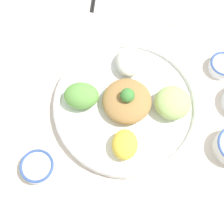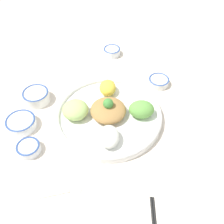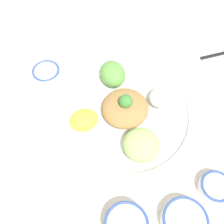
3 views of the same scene
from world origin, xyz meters
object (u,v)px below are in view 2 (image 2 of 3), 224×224
at_px(salad_platter, 108,114).
at_px(rice_bowl_blue, 28,148).
at_px(sauce_bowl_red, 112,51).
at_px(sauce_bowl_far, 36,96).
at_px(rice_bowl_plain, 21,123).
at_px(sauce_bowl_dark, 159,81).
at_px(serving_spoon_main, 67,191).

distance_m(salad_platter, rice_bowl_blue, 0.31).
xyz_separation_m(sauce_bowl_red, sauce_bowl_far, (0.22, -0.39, 0.01)).
distance_m(sauce_bowl_red, rice_bowl_plain, 0.57).
height_order(rice_bowl_plain, sauce_bowl_far, sauce_bowl_far).
bearing_deg(rice_bowl_blue, sauce_bowl_far, 168.36).
bearing_deg(salad_platter, rice_bowl_blue, -77.26).
bearing_deg(rice_bowl_plain, rice_bowl_blue, 8.45).
relative_size(rice_bowl_blue, sauce_bowl_far, 0.78).
relative_size(sauce_bowl_red, sauce_bowl_dark, 0.91).
xyz_separation_m(salad_platter, sauce_bowl_dark, (-0.13, 0.27, -0.01)).
bearing_deg(rice_bowl_blue, rice_bowl_plain, -171.55).
height_order(salad_platter, rice_bowl_plain, salad_platter).
xyz_separation_m(sauce_bowl_far, serving_spoon_main, (0.43, 0.05, -0.02)).
height_order(salad_platter, rice_bowl_blue, salad_platter).
height_order(sauce_bowl_dark, rice_bowl_plain, rice_bowl_plain).
bearing_deg(salad_platter, sauce_bowl_far, -124.41).
height_order(sauce_bowl_dark, serving_spoon_main, sauce_bowl_dark).
bearing_deg(sauce_bowl_red, salad_platter, -18.29).
distance_m(salad_platter, serving_spoon_main, 0.33).
relative_size(rice_bowl_blue, sauce_bowl_dark, 0.92).
distance_m(rice_bowl_blue, sauce_bowl_far, 0.25).
distance_m(sauce_bowl_red, sauce_bowl_dark, 0.30).
distance_m(sauce_bowl_red, serving_spoon_main, 0.74).
distance_m(rice_bowl_plain, serving_spoon_main, 0.33).
height_order(sauce_bowl_red, rice_bowl_blue, sauce_bowl_red).
bearing_deg(sauce_bowl_far, sauce_bowl_red, 119.85).
bearing_deg(serving_spoon_main, sauce_bowl_dark, -137.62).
distance_m(rice_bowl_blue, serving_spoon_main, 0.21).
xyz_separation_m(rice_bowl_blue, sauce_bowl_far, (-0.24, 0.05, 0.01)).
bearing_deg(rice_bowl_plain, sauce_bowl_dark, 97.40).
xyz_separation_m(rice_bowl_plain, serving_spoon_main, (0.31, 0.12, -0.02)).
distance_m(rice_bowl_blue, rice_bowl_plain, 0.12).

